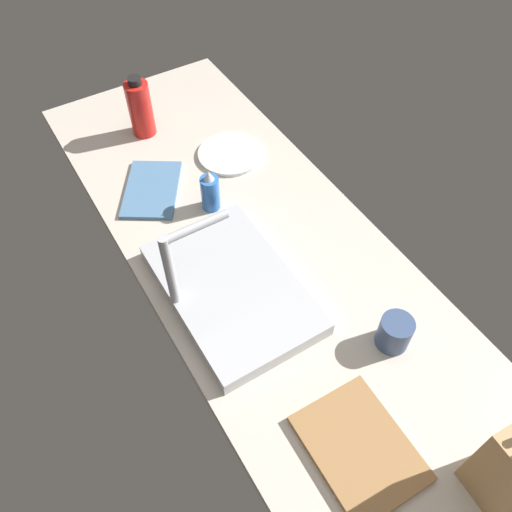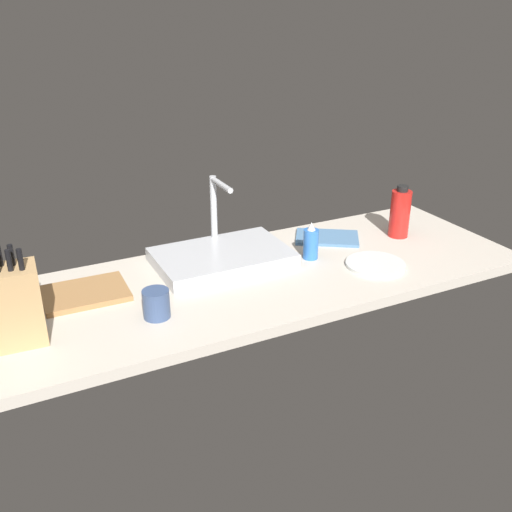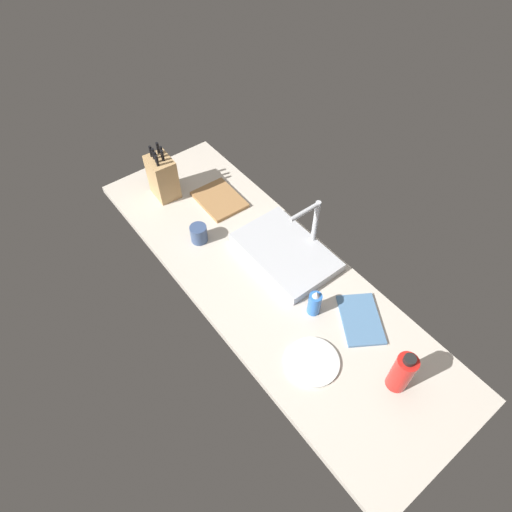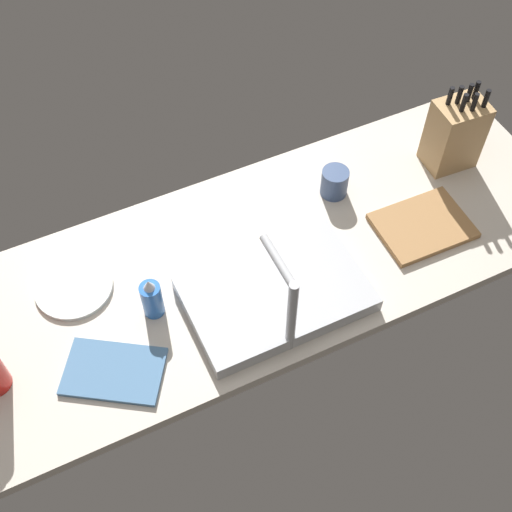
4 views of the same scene
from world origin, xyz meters
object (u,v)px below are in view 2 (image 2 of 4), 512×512
at_px(cutting_board, 85,293).
at_px(water_bottle, 400,213).
at_px(soap_bottle, 311,243).
at_px(dish_towel, 327,238).
at_px(faucet, 215,207).
at_px(coffee_mug, 156,304).
at_px(sink_basin, 222,257).
at_px(dinner_plate, 375,264).
at_px(knife_block, 13,305).

relative_size(cutting_board, water_bottle, 1.26).
bearing_deg(water_bottle, soap_bottle, -176.19).
height_order(water_bottle, dish_towel, water_bottle).
bearing_deg(faucet, soap_bottle, -39.06).
relative_size(dish_towel, coffee_mug, 2.77).
height_order(sink_basin, dish_towel, sink_basin).
bearing_deg(soap_bottle, cutting_board, 174.94).
xyz_separation_m(faucet, dish_towel, (0.42, -0.10, -0.16)).
bearing_deg(dish_towel, sink_basin, -177.30).
relative_size(sink_basin, water_bottle, 2.26).
height_order(soap_bottle, coffee_mug, soap_bottle).
bearing_deg(water_bottle, dinner_plate, -143.22).
bearing_deg(dish_towel, dinner_plate, -86.45).
distance_m(sink_basin, faucet, 0.19).
bearing_deg(cutting_board, knife_block, -138.56).
xyz_separation_m(soap_bottle, dish_towel, (0.15, 0.12, -0.05)).
bearing_deg(dinner_plate, cutting_board, 166.53).
xyz_separation_m(faucet, soap_bottle, (0.27, -0.22, -0.11)).
bearing_deg(faucet, dinner_plate, -40.71).
distance_m(water_bottle, coffee_mug, 1.05).
bearing_deg(sink_basin, soap_bottle, -18.71).
relative_size(water_bottle, dinner_plate, 0.99).
xyz_separation_m(soap_bottle, dinner_plate, (0.17, -0.16, -0.05)).
xyz_separation_m(knife_block, water_bottle, (1.41, 0.15, -0.02)).
distance_m(cutting_board, water_bottle, 1.20).
bearing_deg(water_bottle, cutting_board, 178.03).
relative_size(faucet, dish_towel, 1.15).
bearing_deg(sink_basin, coffee_mug, -141.05).
relative_size(soap_bottle, dish_towel, 0.57).
distance_m(cutting_board, dish_towel, 0.93).
bearing_deg(faucet, sink_basin, -103.57).
bearing_deg(dish_towel, faucet, 167.03).
bearing_deg(soap_bottle, coffee_mug, -165.80).
distance_m(sink_basin, water_bottle, 0.72).
xyz_separation_m(soap_bottle, coffee_mug, (-0.62, -0.16, -0.02)).
height_order(faucet, cutting_board, faucet).
relative_size(faucet, knife_block, 0.99).
height_order(cutting_board, dinner_plate, cutting_board).
distance_m(soap_bottle, dish_towel, 0.20).
height_order(knife_block, soap_bottle, knife_block).
bearing_deg(sink_basin, dinner_plate, -29.03).
bearing_deg(soap_bottle, dish_towel, 39.10).
bearing_deg(water_bottle, dish_towel, 160.39).
distance_m(dinner_plate, dish_towel, 0.28).
bearing_deg(cutting_board, coffee_mug, -54.36).
distance_m(dish_towel, coffee_mug, 0.82).
xyz_separation_m(cutting_board, soap_bottle, (0.78, -0.07, 0.05)).
distance_m(soap_bottle, dinner_plate, 0.24).
relative_size(water_bottle, coffee_mug, 2.37).
bearing_deg(soap_bottle, sink_basin, 161.29).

